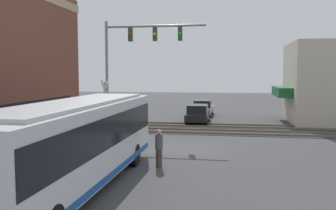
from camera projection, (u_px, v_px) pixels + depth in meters
name	position (u px, v px, depth m)	size (l,w,h in m)	color
ground_plane	(183.00, 149.00, 20.84)	(120.00, 120.00, 0.00)	#424244
city_bus	(76.00, 141.00, 13.37)	(11.93, 2.59, 3.21)	silver
traffic_signal_gantry	(134.00, 51.00, 25.55)	(0.42, 6.96, 7.77)	gray
crossing_signal	(105.00, 101.00, 25.29)	(1.41, 1.18, 3.81)	gray
rail_track_near	(194.00, 132.00, 26.73)	(2.60, 60.00, 0.15)	#332D28
rail_track_far	(198.00, 126.00, 29.87)	(2.60, 60.00, 0.15)	#332D28
parked_car_black	(198.00, 114.00, 31.76)	(4.31, 1.82, 1.54)	black
parked_car_silver	(203.00, 108.00, 37.33)	(4.78, 1.82, 1.53)	#B7B7BC
pedestrian_near_bus	(159.00, 148.00, 16.74)	(0.34, 0.34, 1.71)	#473828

